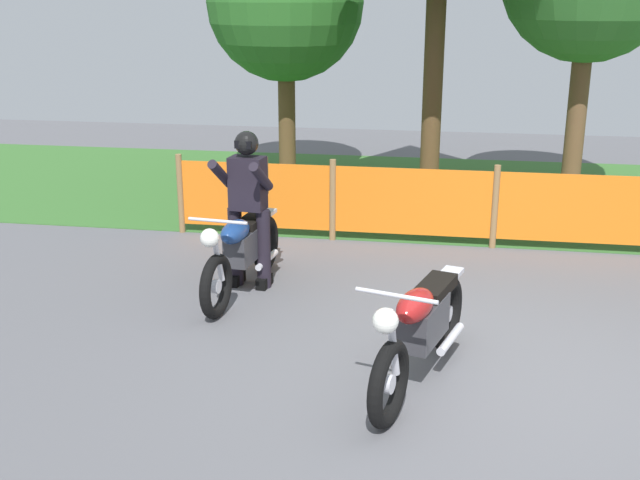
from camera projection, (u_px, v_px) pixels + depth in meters
The scene contains 7 objects.
ground at pixel (510, 377), 6.48m from camera, with size 24.00×24.00×0.02m, color #5B5B60.
grass_verge at pixel (485, 194), 12.28m from camera, with size 24.00×5.41×0.01m, color #386B2D.
barrier_fence at pixel (495, 206), 9.58m from camera, with size 8.16×0.08×1.05m.
tree_leftmost at pixel (285, 3), 12.29m from camera, with size 2.49×2.49×4.15m.
motorcycle_lead at pixel (421, 328), 6.22m from camera, with size 0.83×2.06×1.00m.
motorcycle_trailing at pixel (242, 250), 8.15m from camera, with size 0.62×2.05×0.97m.
rider_trailing at pixel (248, 201), 8.20m from camera, with size 0.59×0.72×1.69m.
Camera 1 is at (-0.61, -6.01, 3.04)m, focal length 43.75 mm.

